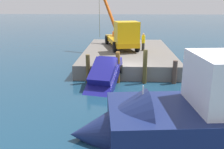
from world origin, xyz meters
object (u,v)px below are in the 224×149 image
Objects in this scene: dock_worker at (143,42)px; moored_yacht at (185,125)px; salvaged_car at (103,77)px; crane_truck at (122,35)px.

moored_yacht is at bearing 3.48° from dock_worker.
crane_truck is at bearing 171.69° from salvaged_car.
crane_truck is 2.03× the size of salvaged_car.
dock_worker is 14.73m from moored_yacht.
dock_worker is 8.68m from salvaged_car.
crane_truck is 0.78× the size of moored_yacht.
dock_worker is at bearing 157.10° from salvaged_car.
salvaged_car is 7.96m from moored_yacht.
dock_worker is at bearing 71.11° from crane_truck.
moored_yacht reaches higher than dock_worker.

